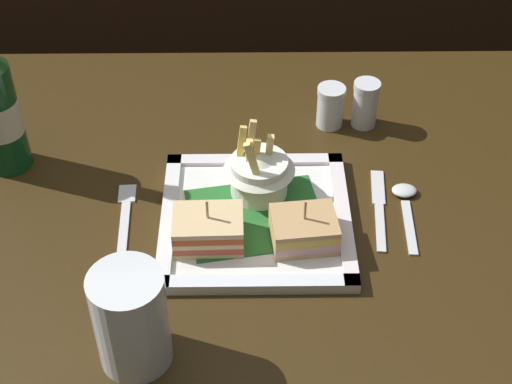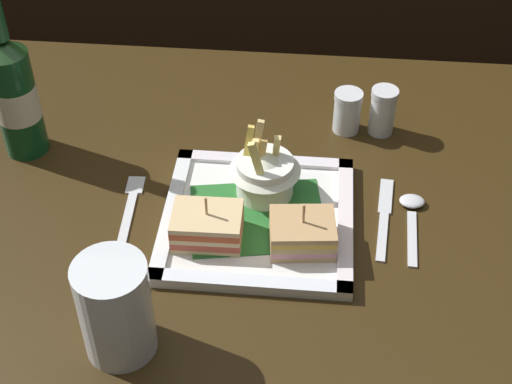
{
  "view_description": "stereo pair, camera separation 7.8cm",
  "coord_description": "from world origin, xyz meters",
  "px_view_note": "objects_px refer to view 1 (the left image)",
  "views": [
    {
      "loc": [
        -0.0,
        -0.77,
        1.45
      ],
      "look_at": [
        0.0,
        -0.02,
        0.77
      ],
      "focal_mm": 53.68,
      "sensor_mm": 36.0,
      "label": 1
    },
    {
      "loc": [
        0.07,
        -0.77,
        1.45
      ],
      "look_at": [
        0.0,
        -0.02,
        0.77
      ],
      "focal_mm": 53.68,
      "sensor_mm": 36.0,
      "label": 2
    }
  ],
  "objects_px": {
    "salt_shaker": "(333,109)",
    "sandwich_half_left": "(212,229)",
    "fries_cup": "(262,170)",
    "water_glass": "(136,325)",
    "spoon": "(409,200)",
    "sandwich_half_right": "(307,229)",
    "dining_table": "(253,280)",
    "fork": "(128,215)",
    "square_plate": "(259,219)",
    "knife": "(382,205)",
    "pepper_shaker": "(368,106)"
  },
  "relations": [
    {
      "from": "dining_table",
      "to": "water_glass",
      "type": "bearing_deg",
      "value": -117.54
    },
    {
      "from": "sandwich_half_right",
      "to": "water_glass",
      "type": "xyz_separation_m",
      "value": [
        -0.2,
        -0.17,
        0.03
      ]
    },
    {
      "from": "fork",
      "to": "salt_shaker",
      "type": "distance_m",
      "value": 0.36
    },
    {
      "from": "water_glass",
      "to": "fork",
      "type": "bearing_deg",
      "value": 99.95
    },
    {
      "from": "sandwich_half_right",
      "to": "salt_shaker",
      "type": "bearing_deg",
      "value": 78.03
    },
    {
      "from": "sandwich_half_left",
      "to": "spoon",
      "type": "xyz_separation_m",
      "value": [
        0.27,
        0.08,
        -0.03
      ]
    },
    {
      "from": "spoon",
      "to": "salt_shaker",
      "type": "relative_size",
      "value": 1.98
    },
    {
      "from": "dining_table",
      "to": "water_glass",
      "type": "relative_size",
      "value": 8.38
    },
    {
      "from": "sandwich_half_left",
      "to": "knife",
      "type": "xyz_separation_m",
      "value": [
        0.23,
        0.07,
        -0.03
      ]
    },
    {
      "from": "fries_cup",
      "to": "spoon",
      "type": "height_order",
      "value": "fries_cup"
    },
    {
      "from": "sandwich_half_left",
      "to": "fork",
      "type": "relative_size",
      "value": 0.64
    },
    {
      "from": "dining_table",
      "to": "pepper_shaker",
      "type": "distance_m",
      "value": 0.32
    },
    {
      "from": "dining_table",
      "to": "fork",
      "type": "relative_size",
      "value": 7.61
    },
    {
      "from": "square_plate",
      "to": "fork",
      "type": "relative_size",
      "value": 1.78
    },
    {
      "from": "dining_table",
      "to": "sandwich_half_left",
      "type": "height_order",
      "value": "sandwich_half_left"
    },
    {
      "from": "sandwich_half_left",
      "to": "fork",
      "type": "bearing_deg",
      "value": 153.21
    },
    {
      "from": "fork",
      "to": "sandwich_half_left",
      "type": "bearing_deg",
      "value": -26.79
    },
    {
      "from": "water_glass",
      "to": "sandwich_half_left",
      "type": "bearing_deg",
      "value": 65.9
    },
    {
      "from": "sandwich_half_right",
      "to": "sandwich_half_left",
      "type": "bearing_deg",
      "value": 180.0
    },
    {
      "from": "knife",
      "to": "spoon",
      "type": "bearing_deg",
      "value": 10.37
    },
    {
      "from": "salt_shaker",
      "to": "sandwich_half_left",
      "type": "bearing_deg",
      "value": -124.21
    },
    {
      "from": "sandwich_half_left",
      "to": "spoon",
      "type": "bearing_deg",
      "value": 16.67
    },
    {
      "from": "sandwich_half_right",
      "to": "knife",
      "type": "bearing_deg",
      "value": 34.07
    },
    {
      "from": "sandwich_half_right",
      "to": "fries_cup",
      "type": "relative_size",
      "value": 0.81
    },
    {
      "from": "water_glass",
      "to": "knife",
      "type": "bearing_deg",
      "value": 38.43
    },
    {
      "from": "knife",
      "to": "spoon",
      "type": "xyz_separation_m",
      "value": [
        0.04,
        0.01,
        0.0
      ]
    },
    {
      "from": "salt_shaker",
      "to": "square_plate",
      "type": "bearing_deg",
      "value": -118.15
    },
    {
      "from": "sandwich_half_right",
      "to": "fork",
      "type": "height_order",
      "value": "sandwich_half_right"
    },
    {
      "from": "knife",
      "to": "pepper_shaker",
      "type": "distance_m",
      "value": 0.19
    },
    {
      "from": "dining_table",
      "to": "sandwich_half_right",
      "type": "relative_size",
      "value": 12.13
    },
    {
      "from": "spoon",
      "to": "fries_cup",
      "type": "bearing_deg",
      "value": 176.55
    },
    {
      "from": "square_plate",
      "to": "sandwich_half_right",
      "type": "distance_m",
      "value": 0.08
    },
    {
      "from": "water_glass",
      "to": "spoon",
      "type": "distance_m",
      "value": 0.43
    },
    {
      "from": "fries_cup",
      "to": "sandwich_half_right",
      "type": "bearing_deg",
      "value": -58.6
    },
    {
      "from": "spoon",
      "to": "salt_shaker",
      "type": "xyz_separation_m",
      "value": [
        -0.09,
        0.18,
        0.02
      ]
    },
    {
      "from": "square_plate",
      "to": "sandwich_half_left",
      "type": "relative_size",
      "value": 2.79
    },
    {
      "from": "square_plate",
      "to": "spoon",
      "type": "distance_m",
      "value": 0.21
    },
    {
      "from": "salt_shaker",
      "to": "fries_cup",
      "type": "bearing_deg",
      "value": -123.57
    },
    {
      "from": "sandwich_half_left",
      "to": "water_glass",
      "type": "distance_m",
      "value": 0.19
    },
    {
      "from": "fries_cup",
      "to": "knife",
      "type": "height_order",
      "value": "fries_cup"
    },
    {
      "from": "sandwich_half_left",
      "to": "fries_cup",
      "type": "distance_m",
      "value": 0.12
    },
    {
      "from": "fork",
      "to": "pepper_shaker",
      "type": "height_order",
      "value": "pepper_shaker"
    },
    {
      "from": "dining_table",
      "to": "fries_cup",
      "type": "relative_size",
      "value": 9.84
    },
    {
      "from": "sandwich_half_left",
      "to": "fork",
      "type": "distance_m",
      "value": 0.13
    },
    {
      "from": "dining_table",
      "to": "spoon",
      "type": "bearing_deg",
      "value": 0.66
    },
    {
      "from": "water_glass",
      "to": "sandwich_half_right",
      "type": "bearing_deg",
      "value": 40.62
    },
    {
      "from": "square_plate",
      "to": "salt_shaker",
      "type": "height_order",
      "value": "salt_shaker"
    },
    {
      "from": "sandwich_half_right",
      "to": "fries_cup",
      "type": "xyz_separation_m",
      "value": [
        -0.06,
        0.09,
        0.02
      ]
    },
    {
      "from": "dining_table",
      "to": "fork",
      "type": "bearing_deg",
      "value": -173.52
    },
    {
      "from": "sandwich_half_right",
      "to": "knife",
      "type": "xyz_separation_m",
      "value": [
        0.11,
        0.07,
        -0.03
      ]
    }
  ]
}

